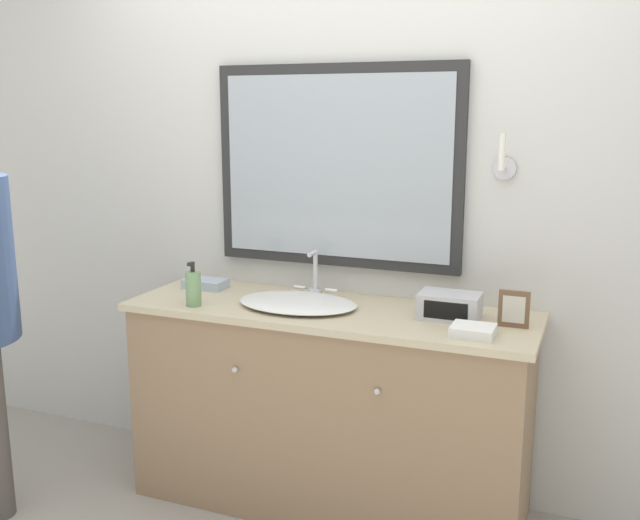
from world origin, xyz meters
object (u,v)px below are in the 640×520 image
object	(u,v)px
appliance_box	(450,306)
soap_bottle	(193,288)
picture_frame	(514,309)
sink_basin	(298,302)

from	to	relation	value
appliance_box	soap_bottle	bearing A→B (deg)	-168.37
appliance_box	picture_frame	xyz separation A→B (m)	(0.25, -0.02, 0.02)
soap_bottle	picture_frame	xyz separation A→B (m)	(1.27, 0.19, -0.01)
sink_basin	appliance_box	size ratio (longest dim) A/B	2.15
sink_basin	picture_frame	distance (m)	0.87
soap_bottle	appliance_box	xyz separation A→B (m)	(1.03, 0.21, -0.02)
sink_basin	soap_bottle	world-z (taller)	sink_basin
sink_basin	appliance_box	bearing A→B (deg)	5.22
sink_basin	appliance_box	world-z (taller)	sink_basin
picture_frame	sink_basin	bearing A→B (deg)	-177.76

